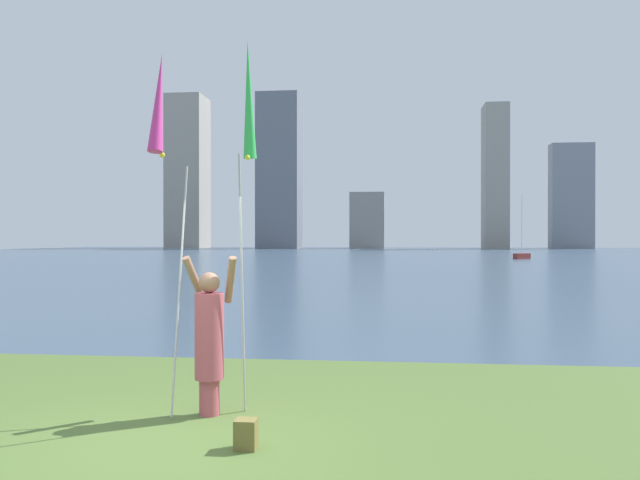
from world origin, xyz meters
The scene contains 11 objects.
ground centered at (0.00, 50.95, -0.06)m, with size 120.00×138.00×0.12m.
person centered at (0.16, 1.08, 0.90)m, with size 0.67×0.49×1.83m.
kite_flag_left centered at (-0.22, 0.50, 3.35)m, with size 0.16×1.15×4.00m.
kite_flag_right centered at (0.53, 1.47, 3.59)m, with size 0.16×0.66×4.39m.
bag centered at (0.84, -0.03, 0.14)m, with size 0.21×0.19×0.29m.
sailboat_3 centered at (14.37, 54.66, 0.37)m, with size 1.73×1.52×5.97m.
skyline_tower_0 centered at (-34.81, 108.21, 13.91)m, with size 6.57×7.47×27.81m.
skyline_tower_1 centered at (-17.01, 104.41, 13.43)m, with size 7.23×7.22×26.86m.
skyline_tower_2 centered at (-1.72, 106.97, 4.89)m, with size 5.98×6.24×9.79m.
skyline_tower_3 centered at (20.19, 106.09, 12.33)m, with size 3.98×5.74×24.66m.
skyline_tower_4 centered at (33.28, 107.85, 9.03)m, with size 7.03×3.10×18.07m.
Camera 1 is at (2.21, -6.06, 2.05)m, focal length 35.87 mm.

